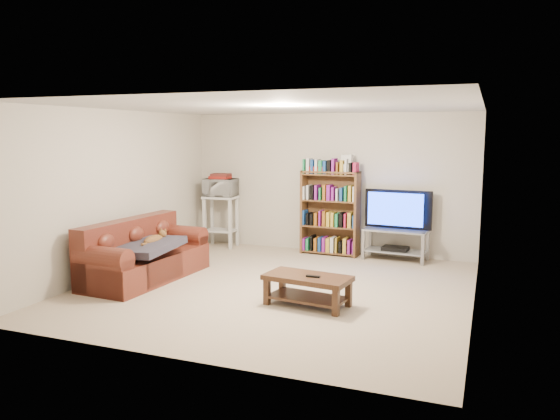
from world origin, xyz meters
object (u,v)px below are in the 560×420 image
at_px(sofa, 142,258).
at_px(coffee_table, 308,285).
at_px(tv_stand, 396,239).
at_px(bookshelf, 330,212).

bearing_deg(sofa, coffee_table, -3.64).
bearing_deg(tv_stand, coffee_table, -97.19).
relative_size(sofa, bookshelf, 1.42).
distance_m(coffee_table, bookshelf, 2.91).
bearing_deg(bookshelf, coffee_table, -76.94).
height_order(tv_stand, bookshelf, bookshelf).
bearing_deg(sofa, bookshelf, 53.96).
xyz_separation_m(sofa, bookshelf, (2.05, 2.50, 0.43)).
height_order(sofa, tv_stand, sofa).
distance_m(sofa, coffee_table, 2.61).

